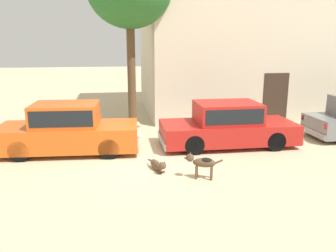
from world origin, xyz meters
The scene contains 6 objects.
ground_plane centered at (0.00, 0.00, 0.00)m, with size 80.00×80.00×0.00m, color #CCB78E.
parked_sedan_nearest centered at (-2.23, 0.95, 0.75)m, with size 4.48×1.99×1.54m.
parked_sedan_second centered at (2.88, 0.86, 0.71)m, with size 4.55×1.87×1.45m.
apartment_block centered at (8.16, 6.91, 4.39)m, with size 14.64×6.25×8.78m.
stray_dog_spotted centered at (0.28, -1.11, 0.16)m, with size 0.40×1.04×0.37m.
stray_dog_tan centered at (1.30, -1.82, 0.43)m, with size 0.95×0.42×0.67m.
Camera 1 is at (-0.85, -9.78, 3.35)m, focal length 37.09 mm.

